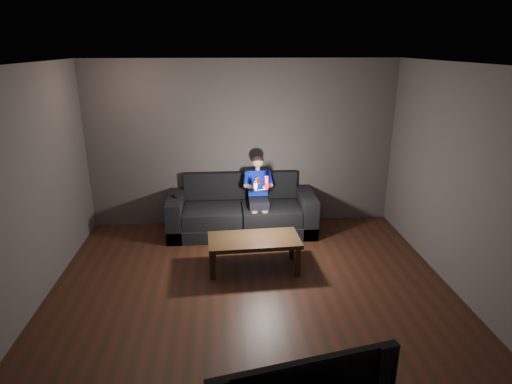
{
  "coord_description": "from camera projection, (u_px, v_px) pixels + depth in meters",
  "views": [
    {
      "loc": [
        -0.3,
        -4.34,
        2.89
      ],
      "look_at": [
        0.15,
        1.55,
        0.85
      ],
      "focal_mm": 30.0,
      "sensor_mm": 36.0,
      "label": 1
    }
  ],
  "objects": [
    {
      "name": "left_wall",
      "position": [
        13.0,
        201.0,
        4.43
      ],
      "size": [
        0.04,
        5.0,
        2.7
      ],
      "primitive_type": "cube",
      "color": "#413837",
      "rests_on": "ground"
    },
    {
      "name": "floor",
      "position": [
        253.0,
        303.0,
        5.06
      ],
      "size": [
        5.0,
        5.0,
        0.0
      ],
      "primitive_type": "plane",
      "color": "black",
      "rests_on": "ground"
    },
    {
      "name": "ceiling",
      "position": [
        253.0,
        65.0,
        4.17
      ],
      "size": [
        5.0,
        5.0,
        0.02
      ],
      "primitive_type": "cube",
      "color": "beige",
      "rests_on": "back_wall"
    },
    {
      "name": "front_wall",
      "position": [
        286.0,
        352.0,
        2.26
      ],
      "size": [
        5.0,
        0.04,
        2.7
      ],
      "primitive_type": "cube",
      "color": "#413837",
      "rests_on": "ground"
    },
    {
      "name": "back_wall",
      "position": [
        242.0,
        144.0,
        6.97
      ],
      "size": [
        5.0,
        0.04,
        2.7
      ],
      "primitive_type": "cube",
      "color": "#413837",
      "rests_on": "ground"
    },
    {
      "name": "coffee_table",
      "position": [
        254.0,
        242.0,
        5.72
      ],
      "size": [
        1.25,
        0.67,
        0.44
      ],
      "color": "black",
      "rests_on": "floor"
    },
    {
      "name": "wii_remote_red",
      "position": [
        267.0,
        183.0,
        6.29
      ],
      "size": [
        0.05,
        0.08,
        0.21
      ],
      "color": "#ED0018",
      "rests_on": "child"
    },
    {
      "name": "sofa",
      "position": [
        242.0,
        213.0,
        6.96
      ],
      "size": [
        2.33,
        1.01,
        0.9
      ],
      "color": "black",
      "rests_on": "floor"
    },
    {
      "name": "wii_remote_black",
      "position": [
        175.0,
        196.0,
        6.69
      ],
      "size": [
        0.08,
        0.15,
        0.03
      ],
      "color": "black",
      "rests_on": "sofa"
    },
    {
      "name": "nunchuk_white",
      "position": [
        255.0,
        186.0,
        6.3
      ],
      "size": [
        0.07,
        0.1,
        0.16
      ],
      "color": "silver",
      "rests_on": "child"
    },
    {
      "name": "child",
      "position": [
        258.0,
        187.0,
        6.77
      ],
      "size": [
        0.46,
        0.57,
        1.13
      ],
      "color": "black",
      "rests_on": "sofa"
    },
    {
      "name": "right_wall",
      "position": [
        475.0,
        190.0,
        4.8
      ],
      "size": [
        0.04,
        5.0,
        2.7
      ],
      "primitive_type": "cube",
      "color": "#413837",
      "rests_on": "ground"
    }
  ]
}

